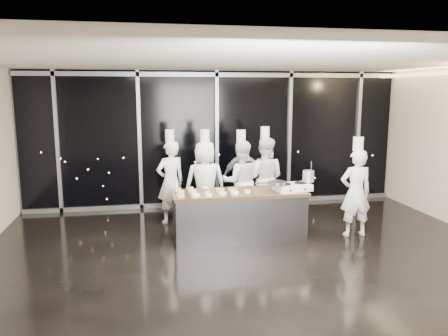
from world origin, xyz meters
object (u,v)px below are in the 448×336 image
at_px(chef_center, 241,181).
at_px(chef_side, 356,192).
at_px(stock_pot, 308,176).
at_px(chef_right, 264,178).
at_px(chef_far_left, 171,181).
at_px(frying_pan, 276,183).
at_px(stove, 292,187).
at_px(chef_left, 205,182).
at_px(demo_counter, 239,215).
at_px(guest, 244,180).

bearing_deg(chef_center, chef_side, 150.05).
xyz_separation_m(stock_pot, chef_right, (-0.50, 1.26, -0.26)).
bearing_deg(chef_far_left, frying_pan, 119.40).
height_order(stove, chef_far_left, chef_far_left).
bearing_deg(chef_left, chef_right, -172.05).
relative_size(demo_counter, chef_side, 1.30).
relative_size(demo_counter, stove, 3.48).
bearing_deg(stove, chef_center, 112.75).
bearing_deg(demo_counter, chef_center, 76.01).
relative_size(demo_counter, chef_right, 1.24).
height_order(frying_pan, stock_pot, stock_pot).
xyz_separation_m(demo_counter, chef_right, (0.82, 1.24, 0.44)).
bearing_deg(chef_center, chef_right, -159.85).
relative_size(stock_pot, chef_side, 0.11).
xyz_separation_m(frying_pan, stock_pot, (0.66, 0.12, 0.08)).
relative_size(guest, chef_side, 0.89).
relative_size(chef_far_left, chef_right, 0.98).
distance_m(chef_far_left, chef_side, 3.69).
distance_m(chef_far_left, chef_center, 1.46).
relative_size(chef_center, guest, 1.15).
relative_size(stove, chef_right, 0.36).
bearing_deg(chef_left, guest, -163.19).
bearing_deg(chef_far_left, chef_right, 156.06).
height_order(chef_center, chef_side, chef_center).
relative_size(demo_counter, stock_pot, 11.70).
bearing_deg(frying_pan, chef_center, 98.47).
xyz_separation_m(stove, chef_left, (-1.49, 1.13, -0.09)).
bearing_deg(chef_right, chef_side, 157.65).
relative_size(chef_right, chef_side, 1.05).
height_order(demo_counter, frying_pan, frying_pan).
relative_size(stove, frying_pan, 1.19).
xyz_separation_m(stove, guest, (-0.60, 1.40, -0.12)).
distance_m(guest, chef_side, 2.38).
relative_size(demo_counter, frying_pan, 4.14).
bearing_deg(stock_pot, demo_counter, 179.00).
xyz_separation_m(stock_pot, chef_side, (0.87, -0.21, -0.29)).
height_order(frying_pan, chef_center, chef_center).
xyz_separation_m(chef_far_left, chef_center, (1.45, -0.18, -0.02)).
bearing_deg(chef_right, frying_pan, 107.93).
xyz_separation_m(demo_counter, chef_left, (-0.49, 1.05, 0.43)).
relative_size(demo_counter, chef_far_left, 1.26).
bearing_deg(chef_right, stove, 122.12).
height_order(demo_counter, chef_left, chef_left).
height_order(guest, chef_right, chef_right).
distance_m(frying_pan, chef_right, 1.40).
relative_size(stove, stock_pot, 3.37).
distance_m(demo_counter, guest, 1.44).
distance_m(chef_left, chef_center, 0.76).
bearing_deg(demo_counter, chef_left, 114.89).
bearing_deg(chef_far_left, chef_left, 139.70).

